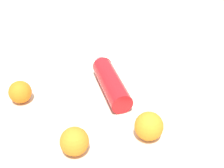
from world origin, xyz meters
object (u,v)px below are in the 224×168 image
at_px(orange_1, 74,141).
at_px(orange_2, 20,92).
at_px(water_bottle, 110,80).
at_px(folded_napkin, 83,47).
at_px(orange_0, 149,126).

bearing_deg(orange_1, orange_2, 176.66).
bearing_deg(water_bottle, orange_2, 85.98).
bearing_deg(water_bottle, folded_napkin, 4.92).
height_order(orange_0, orange_1, orange_0).
xyz_separation_m(water_bottle, folded_napkin, (-0.29, 0.13, -0.03)).
distance_m(orange_0, orange_1, 0.21).
height_order(water_bottle, folded_napkin, water_bottle).
distance_m(orange_1, folded_napkin, 0.58).
height_order(water_bottle, orange_2, orange_2).
relative_size(orange_1, orange_2, 1.06).
bearing_deg(orange_1, folded_napkin, 136.70).
relative_size(water_bottle, folded_napkin, 2.08).
height_order(orange_0, orange_2, orange_0).
bearing_deg(orange_2, folded_napkin, 108.80).
distance_m(water_bottle, orange_1, 0.30).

